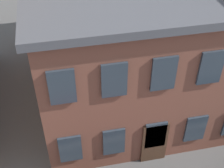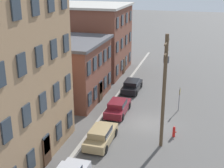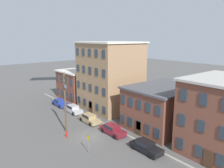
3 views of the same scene
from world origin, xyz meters
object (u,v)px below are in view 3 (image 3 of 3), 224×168
at_px(car_silver, 73,109).
at_px(caution_sign, 88,141).
at_px(car_blue, 60,102).
at_px(car_tan, 89,118).
at_px(fire_hydrant, 67,134).
at_px(car_maroon, 113,129).
at_px(utility_pole, 65,99).
at_px(car_black, 146,146).

height_order(car_silver, caution_sign, caution_sign).
bearing_deg(car_blue, car_tan, -0.97).
bearing_deg(caution_sign, fire_hydrant, -179.42).
bearing_deg(caution_sign, car_blue, 163.83).
xyz_separation_m(car_maroon, utility_pole, (-5.09, -5.09, 4.48)).
xyz_separation_m(caution_sign, fire_hydrant, (-5.76, -0.06, -1.20)).
height_order(car_maroon, fire_hydrant, car_maroon).
bearing_deg(car_blue, car_maroon, -0.06).
relative_size(car_maroon, caution_sign, 1.72).
bearing_deg(fire_hydrant, car_black, 30.96).
bearing_deg(car_black, car_blue, -179.97).
height_order(car_black, utility_pole, utility_pole).
relative_size(car_black, fire_hydrant, 4.58).
bearing_deg(fire_hydrant, utility_pole, 154.29).
xyz_separation_m(car_tan, fire_hydrant, (2.83, -5.78, -0.27)).
bearing_deg(car_tan, utility_pole, -78.39).
xyz_separation_m(car_tan, utility_pole, (1.01, -4.91, 4.48)).
bearing_deg(car_silver, car_maroon, -0.59).
xyz_separation_m(car_blue, car_black, (24.67, 0.01, 0.00)).
relative_size(caution_sign, utility_pole, 0.27).
relative_size(car_tan, car_black, 1.00).
bearing_deg(utility_pole, car_blue, 158.33).
height_order(car_blue, car_tan, same).
distance_m(utility_pole, fire_hydrant, 5.15).
height_order(car_silver, utility_pole, utility_pole).
distance_m(car_blue, car_maroon, 17.94).
distance_m(car_tan, car_maroon, 6.10).
bearing_deg(utility_pole, caution_sign, -6.17).
bearing_deg(caution_sign, car_maroon, 112.83).
distance_m(car_maroon, caution_sign, 6.48).
distance_m(car_silver, car_maroon, 12.38).
bearing_deg(car_tan, car_blue, 179.03).
distance_m(car_silver, car_black, 19.11).
relative_size(car_black, utility_pole, 0.47).
bearing_deg(car_blue, car_silver, 1.13).
distance_m(car_tan, utility_pole, 6.72).
distance_m(car_black, utility_pole, 13.63).
height_order(utility_pole, fire_hydrant, utility_pole).
bearing_deg(car_black, car_silver, 179.71).
relative_size(car_blue, car_tan, 1.00).
xyz_separation_m(caution_sign, utility_pole, (-7.58, 0.82, 3.54)).
relative_size(car_blue, car_silver, 1.00).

